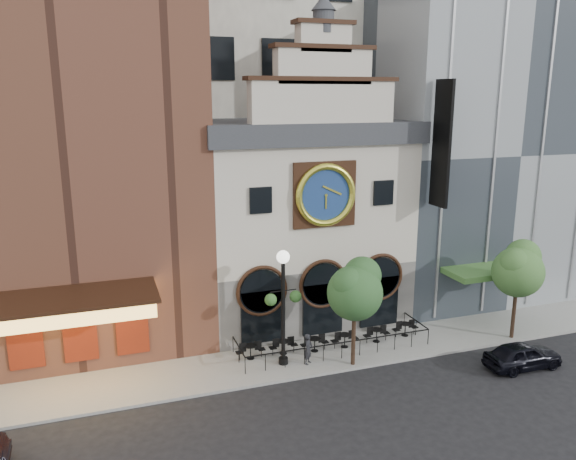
# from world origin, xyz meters

# --- Properties ---
(ground) EXTENTS (120.00, 120.00, 0.00)m
(ground) POSITION_xyz_m (0.00, 0.00, 0.00)
(ground) COLOR black
(ground) RESTS_ON ground
(sidewalk) EXTENTS (44.00, 5.00, 0.15)m
(sidewalk) POSITION_xyz_m (0.00, 2.50, 0.07)
(sidewalk) COLOR gray
(sidewalk) RESTS_ON ground
(clock_building) EXTENTS (12.60, 8.78, 18.65)m
(clock_building) POSITION_xyz_m (0.00, 7.82, 6.69)
(clock_building) COLOR #605E5B
(clock_building) RESTS_ON ground
(theater_building) EXTENTS (14.00, 15.60, 25.00)m
(theater_building) POSITION_xyz_m (-13.00, 9.96, 12.60)
(theater_building) COLOR brown
(theater_building) RESTS_ON ground
(retail_building) EXTENTS (14.00, 14.40, 20.00)m
(retail_building) POSITION_xyz_m (12.99, 9.99, 10.14)
(retail_building) COLOR gray
(retail_building) RESTS_ON ground
(office_tower) EXTENTS (20.00, 16.00, 40.00)m
(office_tower) POSITION_xyz_m (0.00, 20.00, 20.00)
(office_tower) COLOR silver
(office_tower) RESTS_ON ground
(cafe_railing) EXTENTS (10.60, 2.60, 0.90)m
(cafe_railing) POSITION_xyz_m (0.00, 2.50, 0.60)
(cafe_railing) COLOR black
(cafe_railing) RESTS_ON sidewalk
(bistro_0) EXTENTS (1.58, 0.68, 0.90)m
(bistro_0) POSITION_xyz_m (-4.60, 2.74, 0.61)
(bistro_0) COLOR black
(bistro_0) RESTS_ON sidewalk
(bistro_1) EXTENTS (1.58, 0.68, 0.90)m
(bistro_1) POSITION_xyz_m (-2.77, 2.71, 0.61)
(bistro_1) COLOR black
(bistro_1) RESTS_ON sidewalk
(bistro_2) EXTENTS (1.58, 0.68, 0.90)m
(bistro_2) POSITION_xyz_m (-1.05, 2.47, 0.61)
(bistro_2) COLOR black
(bistro_2) RESTS_ON sidewalk
(bistro_3) EXTENTS (1.58, 0.68, 0.90)m
(bistro_3) POSITION_xyz_m (0.71, 2.40, 0.61)
(bistro_3) COLOR black
(bistro_3) RESTS_ON sidewalk
(bistro_4) EXTENTS (1.58, 0.68, 0.90)m
(bistro_4) POSITION_xyz_m (2.72, 2.45, 0.61)
(bistro_4) COLOR black
(bistro_4) RESTS_ON sidewalk
(bistro_5) EXTENTS (1.58, 0.68, 0.90)m
(bistro_5) POSITION_xyz_m (4.68, 2.65, 0.61)
(bistro_5) COLOR black
(bistro_5) RESTS_ON sidewalk
(car_right) EXTENTS (4.14, 1.73, 1.40)m
(car_right) POSITION_xyz_m (8.53, -2.56, 0.70)
(car_right) COLOR black
(car_right) RESTS_ON ground
(pedestrian) EXTENTS (0.70, 0.70, 1.65)m
(pedestrian) POSITION_xyz_m (-1.90, 1.23, 0.97)
(pedestrian) COLOR black
(pedestrian) RESTS_ON sidewalk
(lamppost) EXTENTS (1.97, 0.67, 6.14)m
(lamppost) POSITION_xyz_m (-3.14, 1.63, 3.95)
(lamppost) COLOR black
(lamppost) RESTS_ON sidewalk
(tree_left) EXTENTS (2.95, 2.84, 5.67)m
(tree_left) POSITION_xyz_m (0.33, 0.45, 4.31)
(tree_left) COLOR #382619
(tree_left) RESTS_ON sidewalk
(tree_right) EXTENTS (2.97, 2.86, 5.72)m
(tree_right) POSITION_xyz_m (10.45, 0.47, 4.35)
(tree_right) COLOR #382619
(tree_right) RESTS_ON sidewalk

